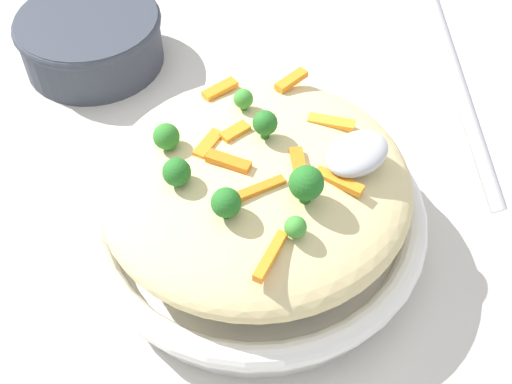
{
  "coord_description": "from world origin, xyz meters",
  "views": [
    {
      "loc": [
        -0.23,
        -0.25,
        0.46
      ],
      "look_at": [
        0.0,
        0.0,
        0.06
      ],
      "focal_mm": 44.93,
      "sensor_mm": 36.0,
      "label": 1
    }
  ],
  "objects": [
    {
      "name": "broccoli_floret_3",
      "position": [
        0.03,
        0.05,
        0.11
      ],
      "size": [
        0.02,
        0.02,
        0.02
      ],
      "color": "#377928",
      "rests_on": "pasta_mound"
    },
    {
      "name": "carrot_piece_7",
      "position": [
        0.03,
        -0.06,
        0.1
      ],
      "size": [
        0.02,
        0.04,
        0.01
      ],
      "primitive_type": "cube",
      "rotation": [
        0.0,
        0.0,
        4.98
      ],
      "color": "orange",
      "rests_on": "pasta_mound"
    },
    {
      "name": "serving_bowl",
      "position": [
        0.0,
        0.0,
        0.03
      ],
      "size": [
        0.29,
        0.29,
        0.05
      ],
      "color": "white",
      "rests_on": "ground_plane"
    },
    {
      "name": "ground_plane",
      "position": [
        0.0,
        0.0,
        0.0
      ],
      "size": [
        2.4,
        2.4,
        0.0
      ],
      "primitive_type": "plane",
      "color": "beige"
    },
    {
      "name": "serving_spoon",
      "position": [
        0.08,
        -0.07,
        0.12
      ],
      "size": [
        0.14,
        0.15,
        0.09
      ],
      "color": "#B7B7BC",
      "rests_on": "pasta_mound"
    },
    {
      "name": "carrot_piece_0",
      "position": [
        -0.02,
        0.01,
        0.11
      ],
      "size": [
        0.02,
        0.04,
        0.01
      ],
      "primitive_type": "cube",
      "rotation": [
        0.0,
        0.0,
        5.13
      ],
      "color": "orange",
      "rests_on": "pasta_mound"
    },
    {
      "name": "carrot_piece_4",
      "position": [
        0.03,
        0.08,
        0.1
      ],
      "size": [
        0.03,
        0.01,
        0.01
      ],
      "primitive_type": "cube",
      "rotation": [
        0.0,
        0.0,
        6.24
      ],
      "color": "orange",
      "rests_on": "pasta_mound"
    },
    {
      "name": "carrot_piece_9",
      "position": [
        0.07,
        -0.01,
        0.1
      ],
      "size": [
        0.03,
        0.04,
        0.01
      ],
      "primitive_type": "cube",
      "rotation": [
        0.0,
        0.0,
        5.31
      ],
      "color": "orange",
      "rests_on": "pasta_mound"
    },
    {
      "name": "carrot_piece_3",
      "position": [
        0.02,
        -0.03,
        0.11
      ],
      "size": [
        0.02,
        0.03,
        0.01
      ],
      "primitive_type": "cube",
      "rotation": [
        0.0,
        0.0,
        4.1
      ],
      "color": "orange",
      "rests_on": "pasta_mound"
    },
    {
      "name": "broccoli_floret_1",
      "position": [
        0.02,
        0.01,
        0.12
      ],
      "size": [
        0.02,
        0.02,
        0.03
      ],
      "color": "#205B1C",
      "rests_on": "pasta_mound"
    },
    {
      "name": "carrot_piece_2",
      "position": [
        0.09,
        0.05,
        0.1
      ],
      "size": [
        0.03,
        0.01,
        0.01
      ],
      "primitive_type": "cube",
      "rotation": [
        0.0,
        0.0,
        0.05
      ],
      "color": "orange",
      "rests_on": "pasta_mound"
    },
    {
      "name": "broccoli_floret_6",
      "position": [
        0.0,
        -0.05,
        0.12
      ],
      "size": [
        0.03,
        0.03,
        0.03
      ],
      "color": "#205B1C",
      "rests_on": "pasta_mound"
    },
    {
      "name": "pasta_mound",
      "position": [
        0.0,
        0.0,
        0.07
      ],
      "size": [
        0.25,
        0.25,
        0.06
      ],
      "primitive_type": "ellipsoid",
      "color": "#DBC689",
      "rests_on": "serving_bowl"
    },
    {
      "name": "carrot_piece_1",
      "position": [
        -0.05,
        -0.07,
        0.1
      ],
      "size": [
        0.04,
        0.02,
        0.01
      ],
      "primitive_type": "cube",
      "rotation": [
        0.0,
        0.0,
        0.39
      ],
      "color": "orange",
      "rests_on": "pasta_mound"
    },
    {
      "name": "carrot_piece_6",
      "position": [
        0.01,
        0.03,
        0.1
      ],
      "size": [
        0.02,
        0.01,
        0.01
      ],
      "primitive_type": "cube",
      "rotation": [
        0.0,
        0.0,
        3.12
      ],
      "color": "orange",
      "rests_on": "pasta_mound"
    },
    {
      "name": "companion_bowl",
      "position": [
        0.03,
        0.31,
        0.03
      ],
      "size": [
        0.16,
        0.16,
        0.06
      ],
      "color": "#333842",
      "rests_on": "ground_plane"
    },
    {
      "name": "carrot_piece_5",
      "position": [
        -0.02,
        -0.03,
        0.1
      ],
      "size": [
        0.04,
        0.02,
        0.01
      ],
      "primitive_type": "cube",
      "rotation": [
        0.0,
        0.0,
        2.89
      ],
      "color": "orange",
      "rests_on": "pasta_mound"
    },
    {
      "name": "broccoli_floret_0",
      "position": [
        -0.05,
        -0.03,
        0.11
      ],
      "size": [
        0.02,
        0.02,
        0.03
      ],
      "color": "#205B1C",
      "rests_on": "pasta_mound"
    },
    {
      "name": "broccoli_floret_2",
      "position": [
        -0.03,
        -0.07,
        0.11
      ],
      "size": [
        0.02,
        0.02,
        0.02
      ],
      "color": "#377928",
      "rests_on": "pasta_mound"
    },
    {
      "name": "carrot_piece_8",
      "position": [
        -0.02,
        0.04,
        0.1
      ],
      "size": [
        0.03,
        0.02,
        0.01
      ],
      "primitive_type": "cube",
      "rotation": [
        0.0,
        0.0,
        0.34
      ],
      "color": "orange",
      "rests_on": "pasta_mound"
    },
    {
      "name": "broccoli_floret_4",
      "position": [
        -0.06,
        0.02,
        0.11
      ],
      "size": [
        0.02,
        0.02,
        0.02
      ],
      "color": "#205B1C",
      "rests_on": "pasta_mound"
    },
    {
      "name": "broccoli_floret_5",
      "position": [
        -0.04,
        0.06,
        0.11
      ],
      "size": [
        0.02,
        0.02,
        0.02
      ],
      "color": "#296820",
      "rests_on": "pasta_mound"
    }
  ]
}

